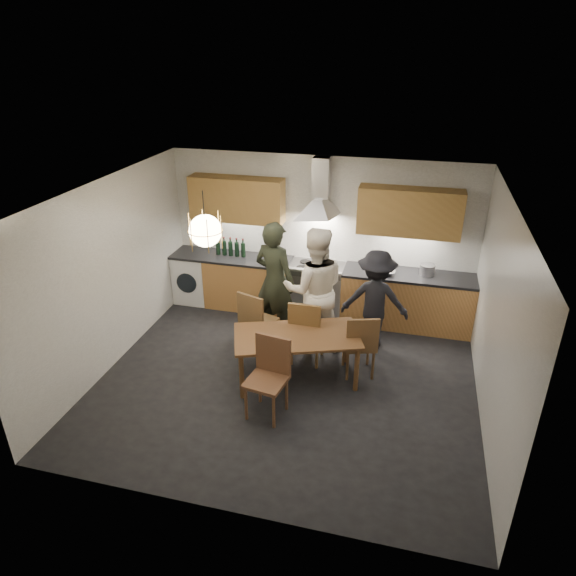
% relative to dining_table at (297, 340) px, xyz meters
% --- Properties ---
extents(ground, '(5.00, 5.00, 0.00)m').
position_rel_dining_table_xyz_m(ground, '(-0.12, -0.07, -0.61)').
color(ground, black).
rests_on(ground, ground).
extents(room_shell, '(5.02, 4.52, 2.61)m').
position_rel_dining_table_xyz_m(room_shell, '(-0.12, -0.07, 1.09)').
color(room_shell, white).
rests_on(room_shell, ground).
extents(counter_run, '(5.00, 0.62, 0.90)m').
position_rel_dining_table_xyz_m(counter_run, '(-0.09, 1.88, -0.16)').
color(counter_run, tan).
rests_on(counter_run, ground).
extents(range_stove, '(0.90, 0.60, 0.92)m').
position_rel_dining_table_xyz_m(range_stove, '(-0.12, 1.88, -0.17)').
color(range_stove, silver).
rests_on(range_stove, ground).
extents(wall_fixtures, '(4.30, 0.54, 1.10)m').
position_rel_dining_table_xyz_m(wall_fixtures, '(-0.12, 2.00, 1.26)').
color(wall_fixtures, '#BB8C48').
rests_on(wall_fixtures, ground).
extents(pendant_lamp, '(0.43, 0.43, 0.70)m').
position_rel_dining_table_xyz_m(pendant_lamp, '(-1.12, -0.17, 1.49)').
color(pendant_lamp, black).
rests_on(pendant_lamp, ground).
extents(dining_table, '(1.82, 1.34, 0.69)m').
position_rel_dining_table_xyz_m(dining_table, '(0.00, 0.00, 0.00)').
color(dining_table, brown).
rests_on(dining_table, ground).
extents(chair_back_left, '(0.56, 0.56, 0.98)m').
position_rel_dining_table_xyz_m(chair_back_left, '(-0.74, 0.51, -0.05)').
color(chair_back_left, brown).
rests_on(chair_back_left, ground).
extents(chair_back_mid, '(0.46, 0.46, 1.00)m').
position_rel_dining_table_xyz_m(chair_back_mid, '(0.03, 0.40, -0.04)').
color(chair_back_mid, brown).
rests_on(chair_back_mid, ground).
extents(chair_back_right, '(0.54, 0.54, 0.95)m').
position_rel_dining_table_xyz_m(chair_back_right, '(0.81, 0.27, -0.07)').
color(chair_back_right, brown).
rests_on(chair_back_right, ground).
extents(chair_front, '(0.53, 0.53, 1.01)m').
position_rel_dining_table_xyz_m(chair_front, '(-0.17, -0.72, -0.03)').
color(chair_front, brown).
rests_on(chair_front, ground).
extents(person_left, '(0.80, 0.66, 1.87)m').
position_rel_dining_table_xyz_m(person_left, '(-0.59, 1.03, 0.32)').
color(person_left, black).
rests_on(person_left, ground).
extents(person_mid, '(1.08, 0.94, 1.89)m').
position_rel_dining_table_xyz_m(person_mid, '(0.05, 0.89, 0.33)').
color(person_mid, white).
rests_on(person_mid, ground).
extents(person_right, '(1.00, 0.58, 1.53)m').
position_rel_dining_table_xyz_m(person_right, '(0.91, 1.13, 0.15)').
color(person_right, black).
rests_on(person_right, ground).
extents(mixing_bowl, '(0.31, 0.31, 0.07)m').
position_rel_dining_table_xyz_m(mixing_bowl, '(1.00, 1.80, 0.32)').
color(mixing_bowl, '#B7B7BB').
rests_on(mixing_bowl, counter_run).
extents(stock_pot, '(0.27, 0.27, 0.16)m').
position_rel_dining_table_xyz_m(stock_pot, '(1.62, 1.93, 0.37)').
color(stock_pot, '#B4B4B7').
rests_on(stock_pot, counter_run).
extents(wine_bottles, '(0.52, 0.08, 0.32)m').
position_rel_dining_table_xyz_m(wine_bottles, '(-1.61, 1.92, 0.45)').
color(wine_bottles, black).
rests_on(wine_bottles, counter_run).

